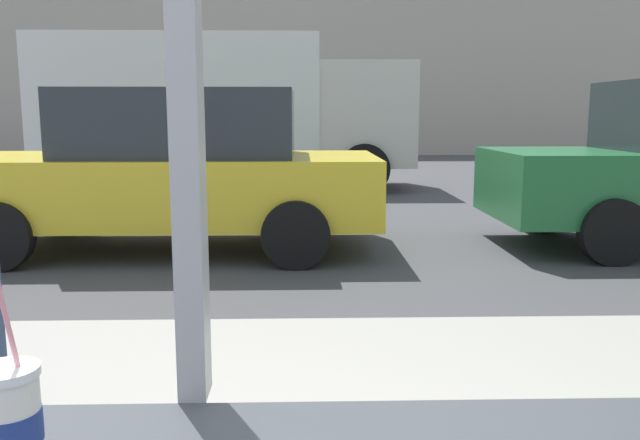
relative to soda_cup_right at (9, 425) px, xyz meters
name	(u,v)px	position (x,y,z in m)	size (l,w,h in m)	color
ground_plane	(288,217)	(0.20, 8.21, -1.01)	(60.00, 60.00, 0.00)	#424244
sidewalk_strip	(258,433)	(0.20, 1.81, -0.95)	(16.00, 2.80, 0.13)	#9E998E
building_facade_far	(295,71)	(0.20, 22.33, 1.86)	(28.00, 1.20, 5.75)	#A89E8E
soda_cup_right	(9,425)	(0.00, 0.00, 0.00)	(0.09, 0.09, 0.33)	silver
parked_car_yellow	(172,169)	(-0.96, 6.05, -0.17)	(4.38, 2.04, 1.67)	gold
box_truck	(223,106)	(-1.09, 11.79, 0.54)	(6.87, 2.44, 2.82)	silver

